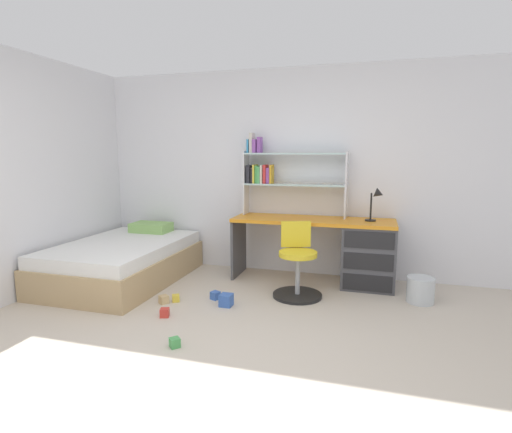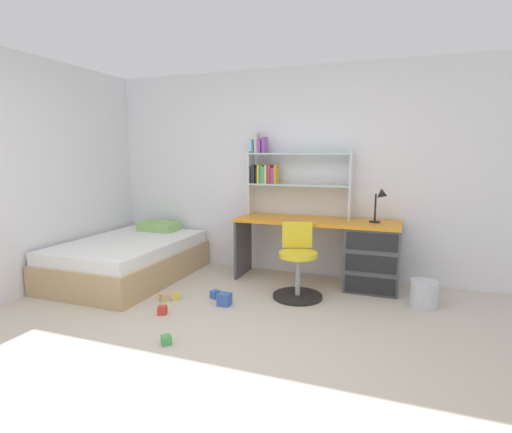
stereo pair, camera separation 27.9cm
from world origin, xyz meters
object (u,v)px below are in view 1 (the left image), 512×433
(swivel_chair, at_px, (297,268))
(waste_bin, at_px, (420,290))
(bed_platform, at_px, (123,261))
(toy_block_green_3, at_px, (175,343))
(bookshelf_hutch, at_px, (279,171))
(toy_block_natural_2, at_px, (164,299))
(toy_block_blue_0, at_px, (215,295))
(toy_block_red_4, at_px, (165,313))
(desk, at_px, (354,250))
(toy_block_yellow_1, at_px, (176,298))
(toy_block_blue_5, at_px, (226,300))
(desk_lamp, at_px, (377,199))

(swivel_chair, bearing_deg, waste_bin, 7.28)
(bed_platform, relative_size, toy_block_green_3, 24.80)
(bookshelf_hutch, distance_m, toy_block_natural_2, 2.01)
(bookshelf_hutch, bearing_deg, bed_platform, -155.27)
(toy_block_blue_0, height_order, toy_block_red_4, toy_block_blue_0)
(toy_block_blue_0, relative_size, toy_block_red_4, 1.04)
(desk, bearing_deg, toy_block_red_4, -138.44)
(bookshelf_hutch, bearing_deg, toy_block_red_4, -113.30)
(toy_block_natural_2, bearing_deg, toy_block_yellow_1, 40.70)
(toy_block_yellow_1, xyz_separation_m, toy_block_blue_5, (0.54, 0.03, 0.02))
(toy_block_blue_0, bearing_deg, bed_platform, 167.84)
(waste_bin, bearing_deg, bed_platform, -176.05)
(desk, height_order, toy_block_blue_0, desk)
(toy_block_red_4, bearing_deg, toy_block_green_3, -53.91)
(desk, bearing_deg, desk_lamp, -1.76)
(desk, xyz_separation_m, waste_bin, (0.68, -0.38, -0.28))
(toy_block_red_4, height_order, toy_block_blue_5, toy_block_blue_5)
(bookshelf_hutch, xyz_separation_m, swivel_chair, (0.38, -0.71, -0.98))
(toy_block_green_3, relative_size, toy_block_red_4, 0.94)
(bookshelf_hutch, bearing_deg, desk, -10.36)
(toy_block_yellow_1, bearing_deg, desk, 31.88)
(desk_lamp, distance_m, toy_block_natural_2, 2.52)
(toy_block_red_4, xyz_separation_m, toy_block_blue_5, (0.45, 0.41, 0.02))
(swivel_chair, xyz_separation_m, toy_block_blue_5, (-0.62, -0.49, -0.25))
(swivel_chair, relative_size, toy_block_yellow_1, 10.86)
(toy_block_blue_0, distance_m, toy_block_yellow_1, 0.40)
(toy_block_yellow_1, distance_m, toy_block_green_3, 1.00)
(toy_block_blue_0, bearing_deg, toy_block_blue_5, -39.32)
(desk, height_order, toy_block_red_4, desk)
(toy_block_yellow_1, relative_size, toy_block_natural_2, 0.88)
(toy_block_yellow_1, bearing_deg, toy_block_green_3, -62.93)
(toy_block_green_3, bearing_deg, toy_block_red_4, 126.09)
(toy_block_yellow_1, relative_size, toy_block_green_3, 0.97)
(toy_block_blue_0, xyz_separation_m, toy_block_blue_5, (0.17, -0.14, 0.02))
(waste_bin, relative_size, toy_block_blue_5, 2.27)
(toy_block_red_4, bearing_deg, bookshelf_hutch, 66.70)
(bed_platform, distance_m, toy_block_blue_0, 1.33)
(bookshelf_hutch, height_order, toy_block_natural_2, bookshelf_hutch)
(waste_bin, height_order, toy_block_red_4, waste_bin)
(bed_platform, xyz_separation_m, toy_block_red_4, (1.01, -0.83, -0.20))
(bookshelf_hutch, xyz_separation_m, toy_block_natural_2, (-0.87, -1.32, -1.25))
(bookshelf_hutch, height_order, toy_block_blue_0, bookshelf_hutch)
(waste_bin, xyz_separation_m, toy_block_natural_2, (-2.49, -0.76, -0.09))
(desk_lamp, height_order, swivel_chair, desk_lamp)
(desk, distance_m, toy_block_blue_0, 1.66)
(bed_platform, bearing_deg, toy_block_yellow_1, -26.12)
(bed_platform, relative_size, toy_block_red_4, 23.24)
(desk_lamp, xyz_separation_m, toy_block_blue_5, (-1.40, -1.03, -0.94))
(toy_block_red_4, relative_size, toy_block_blue_5, 0.66)
(bookshelf_hutch, bearing_deg, waste_bin, -18.94)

